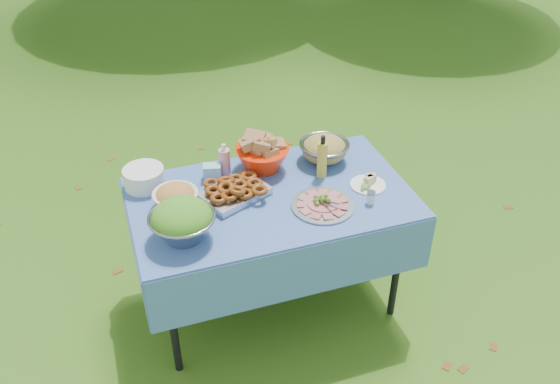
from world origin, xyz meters
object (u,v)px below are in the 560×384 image
at_px(bread_bowl, 262,153).
at_px(oil_bottle, 322,156).
at_px(plate_stack, 144,177).
at_px(pasta_bowl_steel, 324,149).
at_px(picnic_table, 272,251).
at_px(charcuterie_platter, 323,200).
at_px(salad_bowl, 182,221).

xyz_separation_m(bread_bowl, oil_bottle, (0.28, -0.18, 0.02)).
height_order(plate_stack, oil_bottle, oil_bottle).
bearing_deg(pasta_bowl_steel, picnic_table, -148.50).
height_order(plate_stack, bread_bowl, bread_bowl).
relative_size(plate_stack, charcuterie_platter, 0.67).
distance_m(picnic_table, plate_stack, 0.81).
height_order(picnic_table, bread_bowl, bread_bowl).
distance_m(plate_stack, pasta_bowl_steel, 1.01).
height_order(pasta_bowl_steel, charcuterie_platter, pasta_bowl_steel).
bearing_deg(salad_bowl, picnic_table, 21.20).
xyz_separation_m(salad_bowl, pasta_bowl_steel, (0.89, 0.44, -0.03)).
distance_m(salad_bowl, pasta_bowl_steel, 0.99).
xyz_separation_m(pasta_bowl_steel, charcuterie_platter, (-0.17, -0.41, -0.04)).
bearing_deg(plate_stack, picnic_table, -26.61).
bearing_deg(oil_bottle, picnic_table, -163.94).
height_order(picnic_table, charcuterie_platter, charcuterie_platter).
bearing_deg(picnic_table, bread_bowl, 82.22).
xyz_separation_m(salad_bowl, oil_bottle, (0.82, 0.29, 0.02)).
distance_m(picnic_table, charcuterie_platter, 0.50).
relative_size(picnic_table, plate_stack, 6.71).
xyz_separation_m(pasta_bowl_steel, oil_bottle, (-0.07, -0.15, 0.05)).
bearing_deg(salad_bowl, plate_stack, 102.75).
bearing_deg(bread_bowl, salad_bowl, -139.11).
bearing_deg(picnic_table, plate_stack, 153.39).
distance_m(plate_stack, bread_bowl, 0.65).
xyz_separation_m(bread_bowl, pasta_bowl_steel, (0.36, -0.03, -0.03)).
xyz_separation_m(picnic_table, plate_stack, (-0.61, 0.31, 0.43)).
bearing_deg(picnic_table, charcuterie_platter, -37.35).
xyz_separation_m(plate_stack, bread_bowl, (0.65, -0.04, 0.05)).
distance_m(plate_stack, charcuterie_platter, 0.96).
height_order(plate_stack, pasta_bowl_steel, pasta_bowl_steel).
height_order(bread_bowl, pasta_bowl_steel, bread_bowl).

